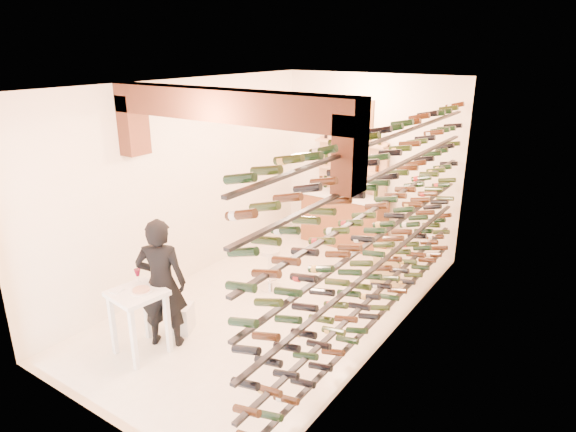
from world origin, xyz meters
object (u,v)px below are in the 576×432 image
object	(u,v)px
chrome_barstool	(270,266)
tasting_table	(138,302)
person	(161,283)
crate_lower	(385,274)
white_stool	(180,318)
wine_rack	(377,226)
back_counter	(344,218)

from	to	relation	value
chrome_barstool	tasting_table	bearing A→B (deg)	-97.53
person	chrome_barstool	size ratio (longest dim) A/B	2.57
tasting_table	crate_lower	xyz separation A→B (m)	(1.73, 3.52, -0.56)
person	crate_lower	world-z (taller)	person
white_stool	person	size ratio (longest dim) A/B	0.22
wine_rack	crate_lower	xyz separation A→B (m)	(-0.47, 1.56, -1.41)
wine_rack	person	bearing A→B (deg)	-142.08
white_stool	wine_rack	bearing A→B (deg)	31.67
chrome_barstool	crate_lower	xyz separation A→B (m)	(1.43, 1.22, -0.24)
crate_lower	person	bearing A→B (deg)	-117.18
tasting_table	white_stool	xyz separation A→B (m)	(0.03, 0.63, -0.51)
wine_rack	white_stool	size ratio (longest dim) A/B	14.89
tasting_table	person	distance (m)	0.36
person	crate_lower	distance (m)	3.67
back_counter	wine_rack	bearing A→B (deg)	-55.34
white_stool	crate_lower	distance (m)	3.36
back_counter	chrome_barstool	xyz separation A→B (m)	(-0.07, -2.31, -0.15)
back_counter	tasting_table	size ratio (longest dim) A/B	1.63
white_stool	chrome_barstool	size ratio (longest dim) A/B	0.58
wine_rack	back_counter	distance (m)	3.38
wine_rack	person	distance (m)	2.77
wine_rack	chrome_barstool	size ratio (longest dim) A/B	8.58
wine_rack	crate_lower	size ratio (longest dim) A/B	12.08
back_counter	chrome_barstool	world-z (taller)	back_counter
tasting_table	crate_lower	size ratio (longest dim) A/B	2.21
wine_rack	back_counter	size ratio (longest dim) A/B	3.35
chrome_barstool	back_counter	bearing A→B (deg)	88.36
crate_lower	wine_rack	bearing A→B (deg)	-73.16
wine_rack	white_stool	world-z (taller)	wine_rack
back_counter	person	xyz separation A→B (m)	(-0.29, -4.30, 0.32)
wine_rack	chrome_barstool	bearing A→B (deg)	169.98
person	chrome_barstool	world-z (taller)	person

